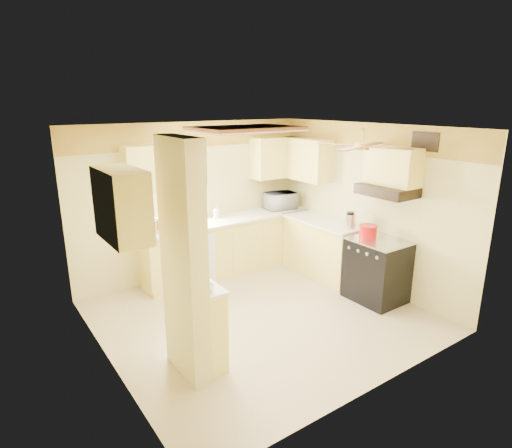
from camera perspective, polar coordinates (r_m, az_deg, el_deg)
floor at (r=5.94m, az=0.64°, el=-12.11°), size 4.00×4.00×0.00m
ceiling at (r=5.24m, az=0.72°, el=12.72°), size 4.00×4.00×0.00m
wall_back at (r=7.04m, az=-8.38°, el=3.15°), size 4.00×0.00×4.00m
wall_front at (r=4.16m, az=16.22°, el=-6.61°), size 4.00×0.00×4.00m
wall_left at (r=4.65m, az=-19.85°, el=-4.50°), size 0.00×3.80×3.80m
wall_right at (r=6.79m, az=14.55°, el=2.30°), size 0.00×3.80×3.80m
wallpaper_border at (r=6.87m, az=-8.66°, el=11.68°), size 4.00×0.02×0.40m
partition_column at (r=4.36m, az=-9.62°, el=-5.08°), size 0.20×0.70×2.50m
partition_ledge at (r=4.79m, az=-6.73°, el=-13.51°), size 0.25×0.55×0.90m
ledge_top at (r=4.58m, az=-6.92°, el=-8.39°), size 0.28×0.58×0.04m
lower_cabinets_back at (r=7.24m, az=-3.51°, el=-2.93°), size 3.00×0.60×0.90m
lower_cabinets_right at (r=7.19m, az=8.93°, el=-3.24°), size 0.60×1.40×0.90m
countertop_back at (r=7.09m, az=-3.53°, el=0.64°), size 3.04×0.64×0.04m
countertop_right at (r=7.04m, az=9.03°, el=0.35°), size 0.64×1.44×0.04m
dishwasher_panel at (r=6.65m, az=-7.62°, el=-5.00°), size 0.58×0.02×0.80m
window at (r=6.87m, az=-10.29°, el=5.28°), size 0.92×0.02×1.02m
upper_cab_back_left at (r=6.44m, az=-14.68°, el=7.03°), size 0.60×0.35×0.70m
upper_cab_back_right at (r=7.60m, az=2.64°, el=8.85°), size 0.90×0.35×0.70m
upper_cab_right at (r=7.42m, az=6.61°, el=8.58°), size 0.35×1.00×0.70m
upper_cab_left_wall at (r=4.30m, az=-17.46°, el=2.44°), size 0.35×0.75×0.70m
upper_cab_over_stove at (r=6.18m, az=17.81°, el=7.36°), size 0.35×0.76×0.52m
stove at (r=6.45m, az=15.82°, el=-5.91°), size 0.68×0.77×0.92m
range_hood at (r=6.17m, az=17.06°, el=4.29°), size 0.50×0.76×0.14m
poster_menu at (r=4.23m, az=-8.64°, el=2.81°), size 0.02×0.42×0.57m
poster_nashville at (r=4.43m, az=-8.28°, el=-5.40°), size 0.02×0.42×0.57m
ceiling_light_panel at (r=5.71m, az=-1.44°, el=12.55°), size 1.35×0.95×0.06m
ceiling_fan at (r=5.41m, az=13.95°, el=10.09°), size 1.15×1.15×0.26m
vent_grate at (r=6.07m, az=21.64°, el=10.19°), size 0.02×0.40×0.25m
microwave at (r=7.68m, az=3.30°, el=3.13°), size 0.59×0.45×0.29m
bowl at (r=4.45m, az=-6.82°, el=-8.48°), size 0.27×0.27×0.05m
dutch_oven at (r=6.36m, az=14.73°, el=-0.92°), size 0.26×0.26×0.18m
kettle at (r=6.64m, az=12.43°, el=0.44°), size 0.17×0.17×0.25m
dish_rack at (r=6.51m, az=-13.30°, el=-0.36°), size 0.36×0.28×0.19m
utensil_crock at (r=7.11m, az=-5.26°, el=1.44°), size 0.12×0.12×0.23m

